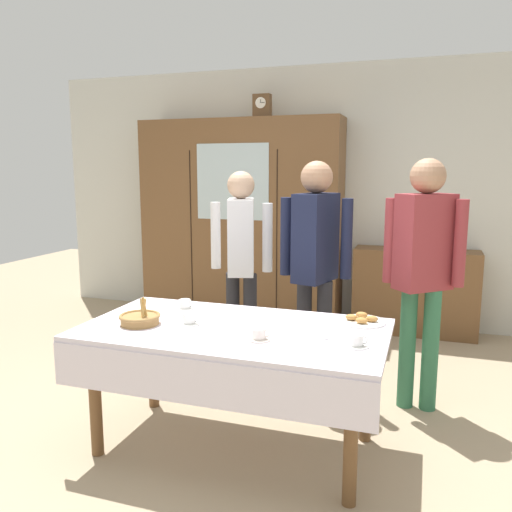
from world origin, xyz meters
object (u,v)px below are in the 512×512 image
(tea_cup_far_right, at_px, (356,342))
(tea_cup_far_left, at_px, (189,320))
(spoon_near_left, at_px, (218,309))
(book_stack, at_px, (417,247))
(spoon_mid_right, at_px, (321,338))
(dining_table, at_px, (232,346))
(bread_basket, at_px, (140,319))
(pastry_plate, at_px, (362,320))
(person_behind_table_left, at_px, (423,259))
(tea_cup_mid_left, at_px, (185,305))
(mantel_clock, at_px, (262,106))
(person_near_right_end, at_px, (315,254))
(bookshelf_low, at_px, (415,292))
(wall_cabinet, at_px, (240,221))
(tea_cup_center, at_px, (259,335))
(person_beside_shelf, at_px, (241,251))

(tea_cup_far_right, bearing_deg, tea_cup_far_left, 175.36)
(spoon_near_left, bearing_deg, book_stack, 63.00)
(tea_cup_far_left, bearing_deg, spoon_mid_right, -1.32)
(dining_table, xyz_separation_m, tea_cup_far_left, (-0.27, 0.00, 0.13))
(bread_basket, bearing_deg, pastry_plate, 19.99)
(tea_cup_far_left, bearing_deg, dining_table, -0.96)
(bread_basket, xyz_separation_m, person_behind_table_left, (1.55, 1.00, 0.27))
(dining_table, bearing_deg, tea_cup_mid_left, 145.74)
(dining_table, distance_m, pastry_plate, 0.78)
(person_behind_table_left, bearing_deg, tea_cup_far_right, -106.77)
(book_stack, relative_size, person_behind_table_left, 0.11)
(mantel_clock, relative_size, bread_basket, 1.00)
(person_behind_table_left, bearing_deg, bread_basket, -147.02)
(dining_table, bearing_deg, spoon_near_left, 123.18)
(dining_table, distance_m, bread_basket, 0.56)
(mantel_clock, height_order, pastry_plate, mantel_clock)
(person_near_right_end, bearing_deg, spoon_mid_right, -75.94)
(dining_table, distance_m, tea_cup_far_right, 0.72)
(bookshelf_low, height_order, book_stack, book_stack)
(pastry_plate, relative_size, spoon_near_left, 2.35)
(wall_cabinet, xyz_separation_m, pastry_plate, (1.58, -2.23, -0.32))
(tea_cup_mid_left, xyz_separation_m, bread_basket, (-0.10, -0.39, 0.01))
(tea_cup_center, height_order, spoon_near_left, tea_cup_center)
(book_stack, xyz_separation_m, tea_cup_center, (-0.73, -2.77, -0.11))
(person_beside_shelf, bearing_deg, tea_cup_far_right, -49.68)
(dining_table, xyz_separation_m, pastry_plate, (0.68, 0.36, 0.12))
(bookshelf_low, distance_m, tea_cup_mid_left, 2.74)
(bread_basket, height_order, person_behind_table_left, person_behind_table_left)
(dining_table, xyz_separation_m, tea_cup_center, (0.21, -0.13, 0.13))
(tea_cup_far_left, relative_size, spoon_mid_right, 1.09)
(book_stack, bearing_deg, mantel_clock, -178.15)
(tea_cup_far_right, xyz_separation_m, person_beside_shelf, (-1.10, 1.29, 0.22))
(person_behind_table_left, bearing_deg, spoon_mid_right, -117.87)
(tea_cup_center, bearing_deg, pastry_plate, 45.86)
(book_stack, bearing_deg, tea_cup_far_right, -94.75)
(bookshelf_low, xyz_separation_m, person_behind_table_left, (0.07, -1.72, 0.62))
(wall_cabinet, bearing_deg, tea_cup_far_left, -76.22)
(tea_cup_far_right, xyz_separation_m, bread_basket, (-1.25, -0.01, 0.01))
(tea_cup_far_right, relative_size, pastry_plate, 0.46)
(tea_cup_center, bearing_deg, tea_cup_far_right, 6.57)
(person_beside_shelf, height_order, person_behind_table_left, person_behind_table_left)
(dining_table, xyz_separation_m, spoon_mid_right, (0.52, -0.01, 0.10))
(mantel_clock, distance_m, tea_cup_center, 3.23)
(tea_cup_far_right, bearing_deg, person_beside_shelf, 130.32)
(tea_cup_far_left, relative_size, tea_cup_mid_left, 1.00)
(dining_table, bearing_deg, book_stack, 70.50)
(wall_cabinet, height_order, tea_cup_mid_left, wall_cabinet)
(tea_cup_far_left, xyz_separation_m, tea_cup_mid_left, (-0.17, 0.30, 0.00))
(tea_cup_center, bearing_deg, person_behind_table_left, 52.64)
(bookshelf_low, xyz_separation_m, book_stack, (0.00, 0.00, 0.45))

